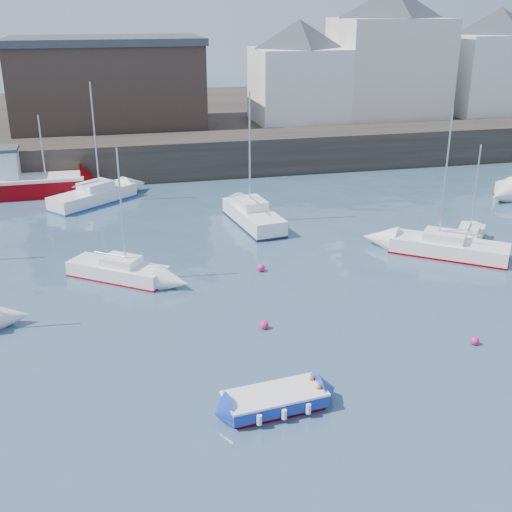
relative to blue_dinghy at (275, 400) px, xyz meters
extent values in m
plane|color=#2D4760|center=(1.82, -1.56, -0.37)|extent=(220.00, 220.00, 0.00)
cube|color=#28231E|center=(1.82, 33.44, 1.13)|extent=(90.00, 5.00, 3.00)
cube|color=#28231E|center=(1.82, 51.44, 1.03)|extent=(90.00, 32.00, 2.80)
cube|color=beige|center=(21.82, 40.44, 6.93)|extent=(10.00, 8.00, 9.00)
pyramid|color=#3A3D44|center=(21.82, 40.44, 12.83)|extent=(13.36, 13.36, 2.80)
cube|color=white|center=(32.82, 39.94, 6.18)|extent=(9.00, 7.00, 7.50)
pyramid|color=#3A3D44|center=(32.82, 39.94, 11.16)|extent=(11.88, 11.88, 2.45)
cube|color=white|center=(12.82, 39.94, 5.68)|extent=(8.00, 7.00, 6.50)
pyramid|color=#3A3D44|center=(12.82, 39.94, 10.16)|extent=(11.14, 11.14, 2.45)
cube|color=#3D2D26|center=(-4.18, 41.44, 5.93)|extent=(16.00, 10.00, 7.00)
cube|color=#3A3D44|center=(-4.18, 41.44, 9.73)|extent=(16.40, 10.40, 0.60)
cube|color=#800006|center=(0.00, 0.00, -0.29)|extent=(3.28, 1.66, 0.16)
cube|color=#1634B6|center=(0.00, 0.00, 0.00)|extent=(3.57, 1.87, 0.43)
cube|color=white|center=(0.00, 0.00, 0.26)|extent=(3.65, 1.91, 0.08)
cube|color=white|center=(0.00, 0.00, 0.07)|extent=(2.84, 1.35, 0.39)
cube|color=#CBAC87|center=(0.00, 0.00, 0.17)|extent=(0.37, 1.05, 0.06)
cylinder|color=white|center=(-0.97, 0.72, -0.03)|extent=(0.18, 0.18, 0.34)
cylinder|color=white|center=(-0.77, -0.93, -0.03)|extent=(0.18, 0.18, 0.34)
cylinder|color=white|center=(-0.10, 0.83, -0.03)|extent=(0.18, 0.18, 0.34)
cylinder|color=white|center=(0.10, -0.83, -0.03)|extent=(0.18, 0.18, 0.34)
cylinder|color=white|center=(0.77, 0.93, -0.03)|extent=(0.18, 0.18, 0.34)
cylinder|color=white|center=(0.97, -0.72, -0.03)|extent=(0.18, 0.18, 0.34)
cube|color=#800006|center=(-10.93, 29.94, 0.22)|extent=(8.68, 3.39, 1.19)
cube|color=white|center=(-10.93, 29.94, 0.92)|extent=(8.68, 3.39, 0.22)
cube|color=white|center=(-12.22, 29.92, 2.00)|extent=(2.41, 2.20, 1.94)
cylinder|color=silver|center=(-9.31, 29.97, 3.19)|extent=(0.11, 0.11, 4.31)
cube|color=white|center=(-4.81, 12.75, 0.02)|extent=(5.14, 4.40, 0.78)
cube|color=#990515|center=(-4.81, 12.75, -0.32)|extent=(5.19, 4.45, 0.10)
cube|color=white|center=(-4.60, 12.60, 0.62)|extent=(2.19, 2.07, 0.43)
cylinder|color=silver|center=(-4.39, 12.45, 3.38)|extent=(0.09, 0.09, 5.95)
cube|color=white|center=(14.82, 12.72, 0.02)|extent=(3.79, 4.32, 0.79)
cube|color=#0A103D|center=(14.82, 12.72, -0.32)|extent=(3.83, 4.36, 0.11)
cube|color=white|center=(14.96, 12.89, 0.64)|extent=(1.77, 1.86, 0.44)
cylinder|color=silver|center=(15.09, 13.07, 2.94)|extent=(0.09, 0.09, 5.04)
cube|color=white|center=(13.09, 11.75, 0.06)|extent=(6.17, 5.38, 0.86)
cube|color=#870000|center=(13.09, 11.75, -0.31)|extent=(6.24, 5.44, 0.12)
cube|color=white|center=(12.84, 11.94, 0.74)|extent=(2.65, 2.52, 0.48)
cylinder|color=silver|center=(12.60, 12.13, 4.09)|extent=(0.10, 0.10, 7.18)
cube|color=white|center=(3.81, 19.48, 0.14)|extent=(2.85, 6.43, 1.02)
cube|color=#101B3B|center=(3.81, 19.48, -0.30)|extent=(2.88, 6.49, 0.14)
cube|color=white|center=(3.77, 19.79, 0.93)|extent=(1.78, 2.36, 0.56)
cylinder|color=silver|center=(3.72, 20.10, 4.21)|extent=(0.11, 0.11, 7.14)
cube|color=white|center=(-6.01, 26.57, 0.10)|extent=(6.17, 5.54, 0.95)
cube|color=#1C4BB4|center=(-6.01, 26.57, -0.31)|extent=(6.23, 5.60, 0.13)
cube|color=white|center=(-5.77, 26.77, 0.84)|extent=(2.67, 2.57, 0.53)
cylinder|color=silver|center=(-5.52, 26.97, 4.20)|extent=(0.11, 0.11, 7.26)
sphere|color=#F91473|center=(1.08, 5.79, -0.37)|extent=(0.38, 0.38, 0.38)
sphere|color=#F91473|center=(9.12, 2.46, -0.37)|extent=(0.35, 0.35, 0.35)
sphere|color=#F91473|center=(2.46, 11.99, -0.37)|extent=(0.40, 0.40, 0.40)
camera|label=1|loc=(-4.92, -17.90, 12.59)|focal=45.00mm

